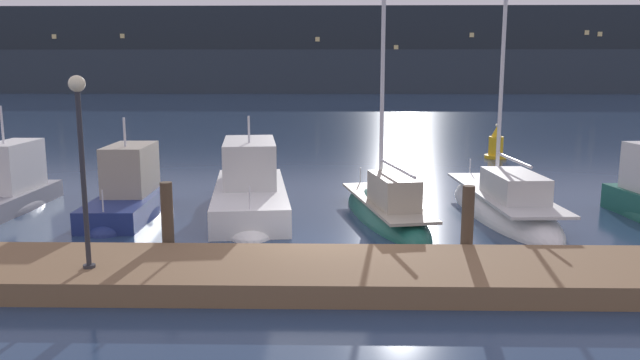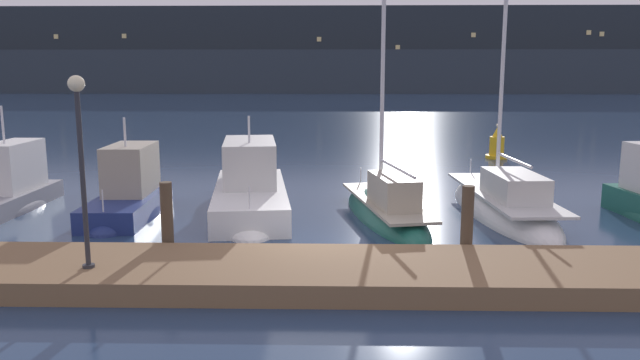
{
  "view_description": "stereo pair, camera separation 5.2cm",
  "coord_description": "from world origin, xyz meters",
  "px_view_note": "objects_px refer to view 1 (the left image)",
  "views": [
    {
      "loc": [
        0.35,
        -14.33,
        4.38
      ],
      "look_at": [
        0.0,
        3.33,
        1.2
      ],
      "focal_mm": 35.0,
      "sensor_mm": 36.0,
      "label": 1
    },
    {
      "loc": [
        0.4,
        -14.33,
        4.38
      ],
      "look_at": [
        0.0,
        3.33,
        1.2
      ],
      "focal_mm": 35.0,
      "sensor_mm": 36.0,
      "label": 2
    }
  ],
  "objects_px": {
    "motorboat_berth_4": "(129,204)",
    "sailboat_berth_6": "(386,213)",
    "motorboat_berth_5": "(250,199)",
    "channel_buoy": "(496,146)",
    "dock_lamppost": "(81,140)",
    "motorboat_berth_3": "(9,199)",
    "sailboat_berth_7": "(503,209)"
  },
  "relations": [
    {
      "from": "motorboat_berth_4",
      "to": "channel_buoy",
      "type": "distance_m",
      "value": 18.84
    },
    {
      "from": "motorboat_berth_3",
      "to": "motorboat_berth_4",
      "type": "bearing_deg",
      "value": -9.6
    },
    {
      "from": "motorboat_berth_4",
      "to": "channel_buoy",
      "type": "bearing_deg",
      "value": 41.17
    },
    {
      "from": "motorboat_berth_4",
      "to": "motorboat_berth_5",
      "type": "height_order",
      "value": "motorboat_berth_4"
    },
    {
      "from": "channel_buoy",
      "to": "dock_lamppost",
      "type": "xyz_separation_m",
      "value": [
        -12.9,
        -18.76,
        2.4
      ]
    },
    {
      "from": "motorboat_berth_4",
      "to": "sailboat_berth_6",
      "type": "distance_m",
      "value": 7.73
    },
    {
      "from": "motorboat_berth_4",
      "to": "channel_buoy",
      "type": "xyz_separation_m",
      "value": [
        14.18,
        12.4,
        0.26
      ]
    },
    {
      "from": "motorboat_berth_3",
      "to": "motorboat_berth_4",
      "type": "xyz_separation_m",
      "value": [
        3.99,
        -0.67,
        -0.0
      ]
    },
    {
      "from": "motorboat_berth_4",
      "to": "motorboat_berth_5",
      "type": "distance_m",
      "value": 3.65
    },
    {
      "from": "motorboat_berth_5",
      "to": "channel_buoy",
      "type": "distance_m",
      "value": 15.77
    },
    {
      "from": "motorboat_berth_3",
      "to": "motorboat_berth_5",
      "type": "height_order",
      "value": "motorboat_berth_3"
    },
    {
      "from": "motorboat_berth_4",
      "to": "sailboat_berth_6",
      "type": "bearing_deg",
      "value": -1.82
    },
    {
      "from": "sailboat_berth_7",
      "to": "motorboat_berth_4",
      "type": "bearing_deg",
      "value": -177.53
    },
    {
      "from": "motorboat_berth_3",
      "to": "sailboat_berth_6",
      "type": "xyz_separation_m",
      "value": [
        11.71,
        -0.92,
        -0.18
      ]
    },
    {
      "from": "motorboat_berth_4",
      "to": "sailboat_berth_6",
      "type": "xyz_separation_m",
      "value": [
        7.72,
        -0.25,
        -0.18
      ]
    },
    {
      "from": "motorboat_berth_3",
      "to": "motorboat_berth_4",
      "type": "distance_m",
      "value": 4.05
    },
    {
      "from": "sailboat_berth_6",
      "to": "channel_buoy",
      "type": "bearing_deg",
      "value": 62.95
    },
    {
      "from": "motorboat_berth_3",
      "to": "sailboat_berth_6",
      "type": "height_order",
      "value": "sailboat_berth_6"
    },
    {
      "from": "channel_buoy",
      "to": "dock_lamppost",
      "type": "height_order",
      "value": "dock_lamppost"
    },
    {
      "from": "dock_lamppost",
      "to": "motorboat_berth_3",
      "type": "bearing_deg",
      "value": 126.85
    },
    {
      "from": "motorboat_berth_5",
      "to": "sailboat_berth_6",
      "type": "bearing_deg",
      "value": -13.15
    },
    {
      "from": "motorboat_berth_4",
      "to": "motorboat_berth_3",
      "type": "bearing_deg",
      "value": 170.4
    },
    {
      "from": "sailboat_berth_6",
      "to": "dock_lamppost",
      "type": "distance_m",
      "value": 9.32
    },
    {
      "from": "motorboat_berth_5",
      "to": "sailboat_berth_6",
      "type": "relative_size",
      "value": 0.7
    },
    {
      "from": "sailboat_berth_7",
      "to": "channel_buoy",
      "type": "xyz_separation_m",
      "value": [
        2.83,
        11.91,
        0.46
      ]
    },
    {
      "from": "sailboat_berth_6",
      "to": "channel_buoy",
      "type": "xyz_separation_m",
      "value": [
        6.46,
        12.65,
        0.44
      ]
    },
    {
      "from": "sailboat_berth_7",
      "to": "dock_lamppost",
      "type": "xyz_separation_m",
      "value": [
        -10.07,
        -6.85,
        2.86
      ]
    },
    {
      "from": "motorboat_berth_3",
      "to": "sailboat_berth_6",
      "type": "distance_m",
      "value": 11.75
    },
    {
      "from": "dock_lamppost",
      "to": "sailboat_berth_6",
      "type": "bearing_deg",
      "value": 43.49
    },
    {
      "from": "channel_buoy",
      "to": "dock_lamppost",
      "type": "distance_m",
      "value": 22.89
    },
    {
      "from": "motorboat_berth_3",
      "to": "sailboat_berth_7",
      "type": "bearing_deg",
      "value": -0.69
    },
    {
      "from": "sailboat_berth_7",
      "to": "dock_lamppost",
      "type": "bearing_deg",
      "value": -145.79
    }
  ]
}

